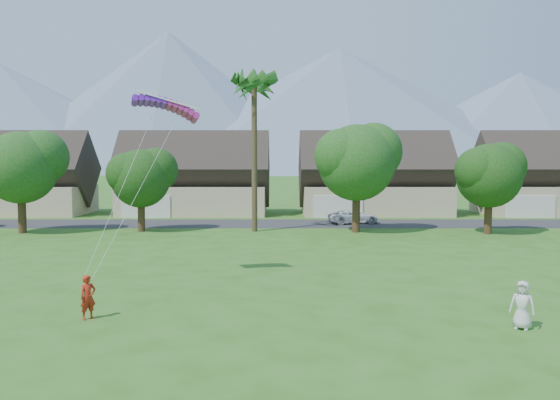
{
  "coord_description": "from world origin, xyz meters",
  "views": [
    {
      "loc": [
        -0.03,
        -14.61,
        5.52
      ],
      "look_at": [
        0.0,
        10.0,
        3.8
      ],
      "focal_mm": 35.0,
      "sensor_mm": 36.0,
      "label": 1
    }
  ],
  "objects_px": {
    "kite_flyer": "(88,297)",
    "parked_car": "(354,217)",
    "parafoil_kite": "(167,104)",
    "watcher": "(522,305)"
  },
  "relations": [
    {
      "from": "parked_car",
      "to": "kite_flyer",
      "type": "bearing_deg",
      "value": 141.01
    },
    {
      "from": "parked_car",
      "to": "parafoil_kite",
      "type": "bearing_deg",
      "value": 138.68
    },
    {
      "from": "kite_flyer",
      "to": "parked_car",
      "type": "distance_m",
      "value": 32.64
    },
    {
      "from": "watcher",
      "to": "parked_car",
      "type": "bearing_deg",
      "value": 125.43
    },
    {
      "from": "parked_car",
      "to": "parafoil_kite",
      "type": "xyz_separation_m",
      "value": [
        -11.79,
        -23.59,
        7.52
      ]
    },
    {
      "from": "parked_car",
      "to": "parafoil_kite",
      "type": "height_order",
      "value": "parafoil_kite"
    },
    {
      "from": "kite_flyer",
      "to": "watcher",
      "type": "height_order",
      "value": "watcher"
    },
    {
      "from": "watcher",
      "to": "parked_car",
      "type": "height_order",
      "value": "watcher"
    },
    {
      "from": "watcher",
      "to": "parafoil_kite",
      "type": "bearing_deg",
      "value": -176.21
    },
    {
      "from": "kite_flyer",
      "to": "parafoil_kite",
      "type": "bearing_deg",
      "value": 30.53
    }
  ]
}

